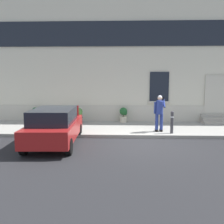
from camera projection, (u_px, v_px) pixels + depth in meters
ground_plane at (143, 144)px, 10.50m from camera, size 80.00×80.00×0.00m
sidewalk at (139, 128)px, 13.26m from camera, size 24.00×3.60×0.15m
curb_edge at (142, 137)px, 11.42m from camera, size 24.00×0.12×0.15m
building_facade at (137, 61)px, 15.24m from camera, size 24.00×1.52×7.50m
entrance_stoop at (215, 120)px, 14.47m from camera, size 1.58×0.96×0.48m
hatchback_car_red at (55, 126)px, 10.22m from camera, size 1.92×4.13×1.50m
bollard_near_person at (172, 121)px, 11.69m from camera, size 0.15×0.15×1.04m
person_on_phone at (159, 111)px, 11.98m from camera, size 0.51×0.48×1.75m
planter_terracotta at (36, 114)px, 14.69m from camera, size 0.44×0.44×0.86m
planter_charcoal at (79, 115)px, 14.43m from camera, size 0.44×0.44×0.86m
planter_cream at (123, 114)px, 14.62m from camera, size 0.44×0.44×0.86m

